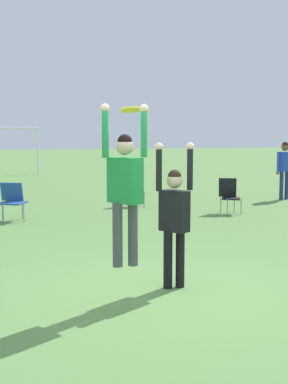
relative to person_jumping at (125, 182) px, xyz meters
The scene contains 8 objects.
ground_plane 1.60m from the person_jumping, 25.87° to the left, with size 120.00×120.00×0.00m, color #608C47.
person_jumping is the anchor object (origin of this frame).
person_defending 1.03m from the person_jumping, 29.86° to the left, with size 0.54×0.43×1.94m.
frisbee 0.92m from the person_jumping, 59.35° to the left, with size 0.27×0.27×0.07m.
camping_chair_0 8.75m from the person_jumping, 73.24° to the left, with size 0.55×0.59×0.92m.
camping_chair_1 7.79m from the person_jumping, 54.62° to the left, with size 0.61×0.67×0.91m.
camping_chair_2 6.95m from the person_jumping, 97.84° to the left, with size 0.75×0.81×0.89m.
person_spectator_near 11.22m from the person_jumping, 48.73° to the left, with size 0.57×0.42×1.79m.
Camera 1 is at (-2.18, -6.37, 2.07)m, focal length 50.00 mm.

